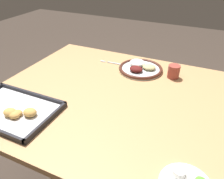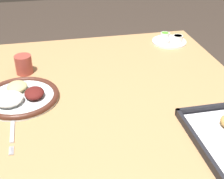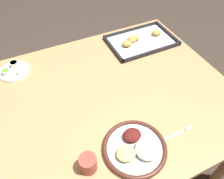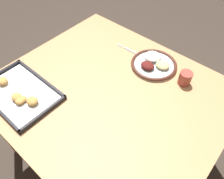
{
  "view_description": "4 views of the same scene",
  "coord_description": "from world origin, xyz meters",
  "px_view_note": "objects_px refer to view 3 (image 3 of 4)",
  "views": [
    {
      "loc": [
        -0.42,
        0.86,
        1.34
      ],
      "look_at": [
        -0.02,
        0.0,
        0.74
      ],
      "focal_mm": 35.0,
      "sensor_mm": 36.0,
      "label": 1
    },
    {
      "loc": [
        0.91,
        -0.19,
        1.32
      ],
      "look_at": [
        -0.02,
        0.0,
        0.74
      ],
      "focal_mm": 50.0,
      "sensor_mm": 36.0,
      "label": 2
    },
    {
      "loc": [
        -0.34,
        -0.67,
        1.56
      ],
      "look_at": [
        -0.02,
        0.0,
        0.74
      ],
      "focal_mm": 35.0,
      "sensor_mm": 36.0,
      "label": 3
    },
    {
      "loc": [
        -0.51,
        0.56,
        1.6
      ],
      "look_at": [
        -0.02,
        0.0,
        0.74
      ],
      "focal_mm": 35.0,
      "sensor_mm": 36.0,
      "label": 4
    }
  ],
  "objects_px": {
    "baking_tray": "(140,40)",
    "drinking_cup": "(88,163)",
    "fork": "(170,137)",
    "saucer_plate": "(14,70)",
    "dinner_plate": "(135,148)"
  },
  "relations": [
    {
      "from": "dinner_plate",
      "to": "drinking_cup",
      "type": "xyz_separation_m",
      "value": [
        -0.2,
        0.01,
        0.02
      ]
    },
    {
      "from": "baking_tray",
      "to": "fork",
      "type": "bearing_deg",
      "value": -109.75
    },
    {
      "from": "fork",
      "to": "drinking_cup",
      "type": "relative_size",
      "value": 2.85
    },
    {
      "from": "drinking_cup",
      "to": "fork",
      "type": "bearing_deg",
      "value": -4.25
    },
    {
      "from": "dinner_plate",
      "to": "saucer_plate",
      "type": "height_order",
      "value": "dinner_plate"
    },
    {
      "from": "saucer_plate",
      "to": "baking_tray",
      "type": "relative_size",
      "value": 0.4
    },
    {
      "from": "dinner_plate",
      "to": "fork",
      "type": "relative_size",
      "value": 1.23
    },
    {
      "from": "drinking_cup",
      "to": "saucer_plate",
      "type": "bearing_deg",
      "value": 104.56
    },
    {
      "from": "baking_tray",
      "to": "drinking_cup",
      "type": "relative_size",
      "value": 5.47
    },
    {
      "from": "baking_tray",
      "to": "drinking_cup",
      "type": "bearing_deg",
      "value": -133.54
    },
    {
      "from": "drinking_cup",
      "to": "baking_tray",
      "type": "bearing_deg",
      "value": 46.46
    },
    {
      "from": "dinner_plate",
      "to": "drinking_cup",
      "type": "distance_m",
      "value": 0.21
    },
    {
      "from": "dinner_plate",
      "to": "saucer_plate",
      "type": "bearing_deg",
      "value": 118.57
    },
    {
      "from": "saucer_plate",
      "to": "drinking_cup",
      "type": "height_order",
      "value": "drinking_cup"
    },
    {
      "from": "baking_tray",
      "to": "drinking_cup",
      "type": "distance_m",
      "value": 0.89
    }
  ]
}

